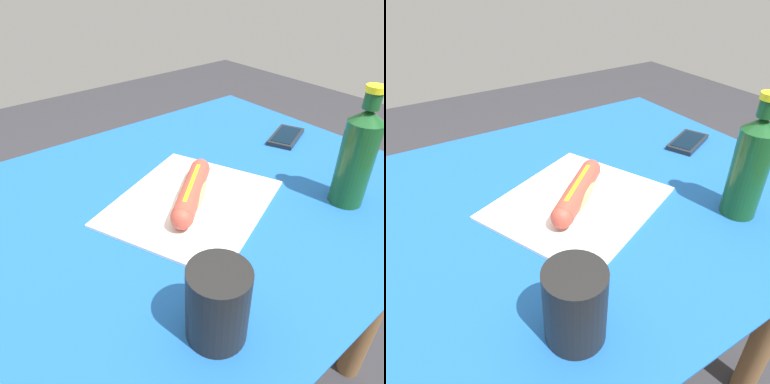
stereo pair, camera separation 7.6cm
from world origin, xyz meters
The scene contains 7 objects.
ground_plane centered at (0.00, 0.00, 0.00)m, with size 6.00×6.00×0.00m, color #2D2D33.
dining_table centered at (0.00, 0.00, 0.59)m, with size 1.04×0.85×0.73m.
paper_wrapper centered at (0.04, 0.03, 0.74)m, with size 0.34×0.29×0.01m, color silver.
hot_dog centered at (0.04, 0.03, 0.76)m, with size 0.19×0.17×0.05m.
cell_phone centered at (-0.38, -0.05, 0.74)m, with size 0.16×0.12×0.01m.
soda_bottle centered at (-0.22, 0.23, 0.84)m, with size 0.07×0.07×0.25m.
drinking_cup centered at (0.21, 0.29, 0.79)m, with size 0.09×0.09×0.12m, color black.
Camera 2 is at (0.38, 0.56, 1.18)m, focal length 33.86 mm.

